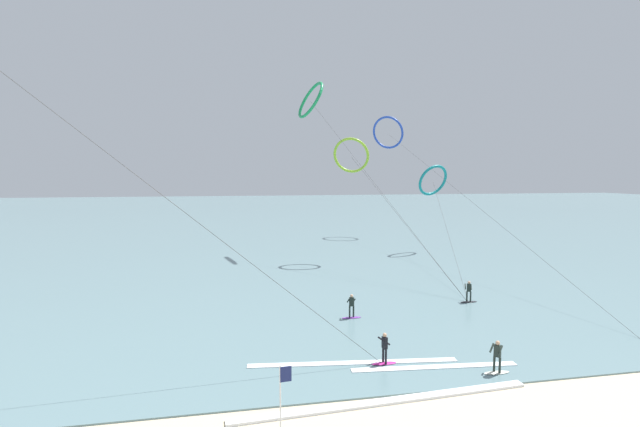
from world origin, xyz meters
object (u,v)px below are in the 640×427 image
at_px(kite_lime, 351,155).
at_px(kite_teal, 433,180).
at_px(surfer_violet, 352,308).
at_px(beach_flag, 283,390).
at_px(surfer_ivory, 497,359).
at_px(surfer_magenta, 385,350).
at_px(kite_cobalt, 388,133).
at_px(kite_emerald, 311,100).
at_px(surfer_charcoal, 469,293).

height_order(kite_lime, kite_teal, kite_lime).
bearing_deg(kite_lime, kite_teal, -131.70).
distance_m(surfer_violet, beach_flag, 14.75).
xyz_separation_m(surfer_ivory, surfer_magenta, (-5.25, 2.13, 0.00)).
bearing_deg(beach_flag, kite_cobalt, 66.96).
bearing_deg(kite_cobalt, kite_teal, 135.18).
xyz_separation_m(surfer_magenta, kite_cobalt, (17.50, 49.71, 16.35)).
bearing_deg(kite_lime, surfer_ivory, 118.21).
bearing_deg(surfer_violet, kite_emerald, 85.90).
xyz_separation_m(kite_cobalt, beach_flag, (-23.51, -55.28, -15.25)).
height_order(surfer_violet, kite_emerald, kite_emerald).
relative_size(surfer_violet, surfer_magenta, 1.00).
xyz_separation_m(surfer_charcoal, kite_emerald, (-8.33, 25.66, 18.89)).
relative_size(surfer_ivory, surfer_charcoal, 1.00).
bearing_deg(surfer_magenta, surfer_charcoal, 121.55).
relative_size(surfer_charcoal, surfer_magenta, 1.00).
bearing_deg(kite_teal, surfer_violet, 39.69).
height_order(surfer_ivory, kite_lime, kite_lime).
distance_m(kite_lime, kite_cobalt, 24.75).
height_order(kite_emerald, beach_flag, kite_emerald).
relative_size(kite_cobalt, kite_teal, 2.11).
distance_m(surfer_violet, kite_lime, 24.38).
bearing_deg(surfer_magenta, kite_teal, 139.59).
height_order(surfer_violet, kite_cobalt, kite_cobalt).
bearing_deg(surfer_violet, kite_teal, 54.54).
bearing_deg(surfer_ivory, kite_emerald, -33.43).
bearing_deg(beach_flag, kite_teal, 58.16).
bearing_deg(kite_teal, surfer_magenta, 46.24).
bearing_deg(surfer_charcoal, kite_emerald, -47.44).
bearing_deg(surfer_magenta, kite_lime, 156.96).
relative_size(kite_cobalt, beach_flag, 18.00).
xyz_separation_m(surfer_magenta, kite_lime, (5.62, 28.53, 11.57)).
bearing_deg(surfer_magenta, surfer_violet, 166.35).
relative_size(surfer_ivory, kite_teal, 0.07).
relative_size(surfer_ivory, kite_emerald, 0.06).
height_order(surfer_ivory, surfer_violet, same).
xyz_separation_m(kite_lime, kite_emerald, (-3.59, 6.95, 7.32)).
distance_m(surfer_ivory, beach_flag, 11.83).
distance_m(surfer_magenta, beach_flag, 8.27).
height_order(surfer_violet, surfer_charcoal, same).
relative_size(surfer_charcoal, kite_lime, 0.08).
distance_m(surfer_magenta, kite_teal, 38.34).
distance_m(surfer_ivory, surfer_magenta, 5.67).
distance_m(surfer_magenta, kite_lime, 31.29).
xyz_separation_m(surfer_ivory, kite_cobalt, (12.25, 51.83, 16.35)).
bearing_deg(surfer_ivory, surfer_charcoal, -61.49).
xyz_separation_m(surfer_violet, beach_flag, (-6.25, -13.32, 1.10)).
bearing_deg(kite_lime, surfer_charcoal, 133.11).
distance_m(kite_cobalt, kite_teal, 18.58).
relative_size(surfer_ivory, beach_flag, 0.59).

